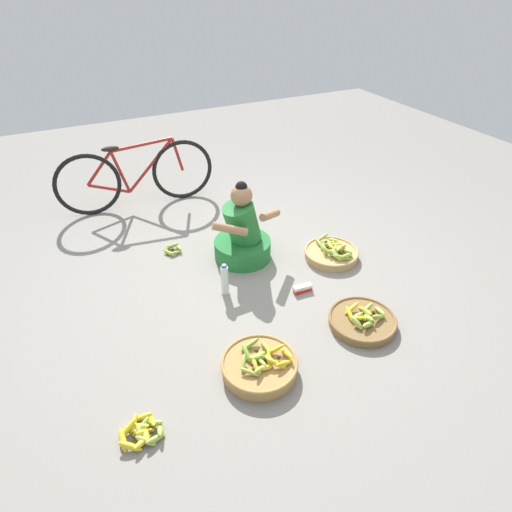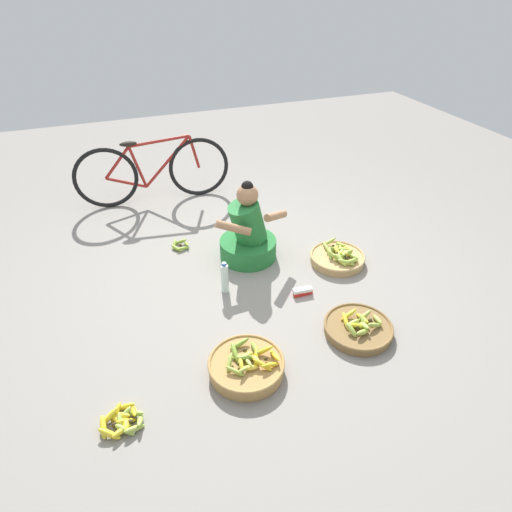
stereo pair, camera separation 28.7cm
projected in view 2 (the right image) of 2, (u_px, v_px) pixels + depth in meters
The scene contains 10 objects.
ground_plane at pixel (248, 277), 3.83m from camera, with size 10.00×10.00×0.00m, color gray.
vendor_woman_front at pixel (248, 234), 3.95m from camera, with size 0.71×0.52×0.77m.
bicycle_leaning at pixel (153, 171), 4.82m from camera, with size 1.70×0.13×0.73m.
banana_basket_front_left at pixel (338, 257), 3.98m from camera, with size 0.50×0.50×0.15m.
banana_basket_front_right at pixel (247, 365), 2.92m from camera, with size 0.52×0.52×0.16m.
banana_basket_front_center at pixel (358, 328), 3.24m from camera, with size 0.51×0.51×0.14m.
loose_bananas_back_left at pixel (122, 421), 2.60m from camera, with size 0.29×0.26×0.10m.
loose_bananas_near_vendor at pixel (180, 245), 4.20m from camera, with size 0.18×0.19×0.08m.
water_bottle at pixel (225, 278), 3.59m from camera, with size 0.06×0.06×0.29m.
packet_carton_stack at pixel (303, 291), 3.61m from camera, with size 0.17×0.06×0.06m.
Camera 2 is at (-1.00, -2.88, 2.31)m, focal length 30.60 mm.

